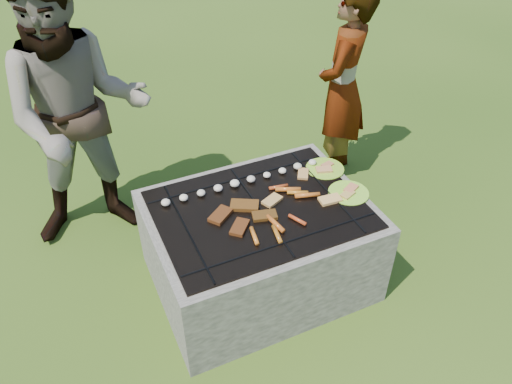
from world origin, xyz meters
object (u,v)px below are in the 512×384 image
cook (342,88)px  fire_pit (259,248)px  bystander (79,116)px  plate_near (349,193)px  plate_far (325,169)px

cook → fire_pit: bearing=-4.4°
cook → bystander: bearing=-45.2°
plate_near → cook: bearing=60.6°
cook → plate_near: bearing=18.6°
fire_pit → cook: size_ratio=0.83×
fire_pit → plate_near: size_ratio=4.88×
fire_pit → bystander: 1.41m
fire_pit → bystander: bearing=131.0°
fire_pit → bystander: (-0.82, 0.94, 0.66)m
plate_near → bystander: bearing=143.1°
plate_near → cook: cook is taller
plate_far → plate_near: bearing=-89.7°
fire_pit → plate_near: plate_near is taller
fire_pit → plate_far: bearing=18.5°
plate_far → cook: 0.85m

